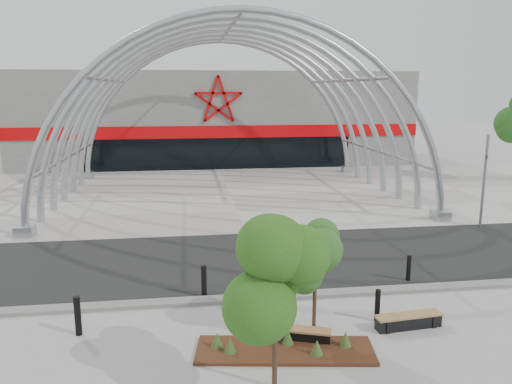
{
  "coord_description": "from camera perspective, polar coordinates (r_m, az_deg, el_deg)",
  "views": [
    {
      "loc": [
        -2.64,
        -14.93,
        6.58
      ],
      "look_at": [
        0.0,
        4.0,
        2.6
      ],
      "focal_mm": 35.0,
      "sensor_mm": 36.0,
      "label": 1
    }
  ],
  "objects": [
    {
      "name": "street_tree_1",
      "position": [
        13.19,
        6.82,
        -7.81
      ],
      "size": [
        1.28,
        1.28,
        3.04
      ],
      "color": "black",
      "rests_on": "ground"
    },
    {
      "name": "road",
      "position": [
        19.75,
        0.2,
        -7.67
      ],
      "size": [
        140.0,
        7.0,
        0.02
      ],
      "primitive_type": "cube",
      "color": "black",
      "rests_on": "ground"
    },
    {
      "name": "street_tree_0",
      "position": [
        10.81,
        2.24,
        -9.45
      ],
      "size": [
        1.63,
        1.63,
        3.72
      ],
      "color": "black",
      "rests_on": "ground"
    },
    {
      "name": "planting_bed",
      "position": [
        13.31,
        3.05,
        -17.31
      ],
      "size": [
        4.67,
        2.04,
        0.48
      ],
      "color": "black",
      "rests_on": "ground"
    },
    {
      "name": "arena_building",
      "position": [
        48.52,
        -4.87,
        8.66
      ],
      "size": [
        34.0,
        15.24,
        8.0
      ],
      "color": "slate",
      "rests_on": "ground"
    },
    {
      "name": "bench_1",
      "position": [
        15.02,
        17.02,
        -13.94
      ],
      "size": [
        1.97,
        0.62,
        0.41
      ],
      "color": "black",
      "rests_on": "ground"
    },
    {
      "name": "bench_0",
      "position": [
        13.76,
        4.65,
        -15.97
      ],
      "size": [
        1.84,
        0.97,
        0.38
      ],
      "color": "black",
      "rests_on": "ground"
    },
    {
      "name": "kerb",
      "position": [
        16.28,
        2.11,
        -11.85
      ],
      "size": [
        60.0,
        0.5,
        0.12
      ],
      "primitive_type": "cube",
      "color": "slate",
      "rests_on": "ground"
    },
    {
      "name": "bollard_1",
      "position": [
        16.27,
        -5.97,
        -10.13
      ],
      "size": [
        0.17,
        0.17,
        1.06
      ],
      "primitive_type": "cylinder",
      "color": "black",
      "rests_on": "ground"
    },
    {
      "name": "bollard_3",
      "position": [
        15.06,
        13.71,
        -12.49
      ],
      "size": [
        0.15,
        0.15,
        0.96
      ],
      "primitive_type": "cylinder",
      "color": "black",
      "rests_on": "ground"
    },
    {
      "name": "signal_pole",
      "position": [
        26.04,
        24.63,
        1.32
      ],
      "size": [
        0.14,
        0.63,
        4.48
      ],
      "color": "gray",
      "rests_on": "ground"
    },
    {
      "name": "bollard_4",
      "position": [
        18.3,
        17.05,
        -8.31
      ],
      "size": [
        0.15,
        0.15,
        0.93
      ],
      "primitive_type": "cylinder",
      "color": "black",
      "rests_on": "ground"
    },
    {
      "name": "bollard_0",
      "position": [
        14.69,
        -19.71,
        -13.18
      ],
      "size": [
        0.18,
        0.18,
        1.11
      ],
      "primitive_type": "cylinder",
      "color": "black",
      "rests_on": "ground"
    },
    {
      "name": "vault_canopy",
      "position": [
        31.24,
        -2.92,
        -0.38
      ],
      "size": [
        20.8,
        15.8,
        20.36
      ],
      "color": "#9FA4A9",
      "rests_on": "ground"
    },
    {
      "name": "forecourt",
      "position": [
        31.24,
        -2.92,
        -0.38
      ],
      "size": [
        60.0,
        17.0,
        0.04
      ],
      "primitive_type": "cube",
      "color": "#9D978F",
      "rests_on": "ground"
    },
    {
      "name": "bollard_2",
      "position": [
        14.48,
        3.71,
        -12.96
      ],
      "size": [
        0.17,
        0.17,
        1.06
      ],
      "primitive_type": "cylinder",
      "color": "black",
      "rests_on": "ground"
    },
    {
      "name": "ground",
      "position": [
        16.53,
        1.96,
        -11.7
      ],
      "size": [
        140.0,
        140.0,
        0.0
      ],
      "primitive_type": "plane",
      "color": "#989893",
      "rests_on": "ground"
    }
  ]
}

